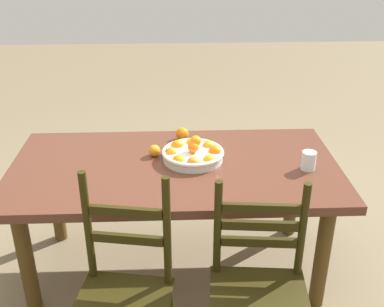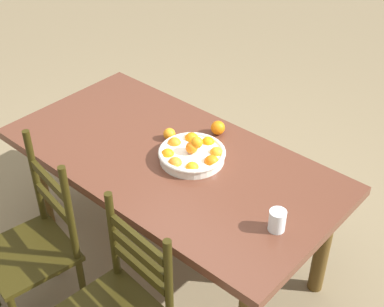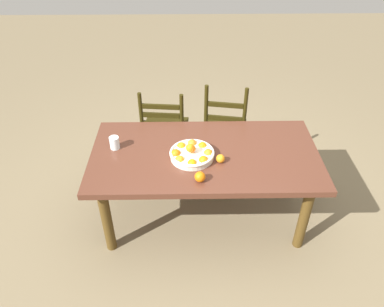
{
  "view_description": "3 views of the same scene",
  "coord_description": "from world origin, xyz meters",
  "px_view_note": "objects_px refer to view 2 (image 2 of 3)",
  "views": [
    {
      "loc": [
        -0.0,
        2.31,
        1.94
      ],
      "look_at": [
        -0.1,
        -0.06,
        0.76
      ],
      "focal_mm": 43.88,
      "sensor_mm": 36.0,
      "label": 1
    },
    {
      "loc": [
        -1.59,
        1.63,
        2.4
      ],
      "look_at": [
        -0.1,
        -0.06,
        0.76
      ],
      "focal_mm": 50.32,
      "sensor_mm": 36.0,
      "label": 2
    },
    {
      "loc": [
        -0.14,
        -2.35,
        2.52
      ],
      "look_at": [
        -0.1,
        -0.06,
        0.76
      ],
      "focal_mm": 34.77,
      "sensor_mm": 36.0,
      "label": 3
    }
  ],
  "objects_px": {
    "dining_table": "(171,170)",
    "chair_near_window": "(36,247)",
    "orange_loose_0": "(218,128)",
    "orange_loose_1": "(169,134)",
    "fruit_bowl": "(192,154)",
    "drinking_glass": "(277,220)"
  },
  "relations": [
    {
      "from": "dining_table",
      "to": "chair_near_window",
      "type": "relative_size",
      "value": 1.83
    },
    {
      "from": "orange_loose_0",
      "to": "orange_loose_1",
      "type": "relative_size",
      "value": 1.18
    },
    {
      "from": "fruit_bowl",
      "to": "drinking_glass",
      "type": "bearing_deg",
      "value": 167.48
    },
    {
      "from": "chair_near_window",
      "to": "fruit_bowl",
      "type": "relative_size",
      "value": 2.83
    },
    {
      "from": "dining_table",
      "to": "drinking_glass",
      "type": "distance_m",
      "value": 0.74
    },
    {
      "from": "chair_near_window",
      "to": "drinking_glass",
      "type": "relative_size",
      "value": 9.61
    },
    {
      "from": "orange_loose_0",
      "to": "fruit_bowl",
      "type": "bearing_deg",
      "value": 101.0
    },
    {
      "from": "chair_near_window",
      "to": "fruit_bowl",
      "type": "xyz_separation_m",
      "value": [
        -0.34,
        -0.79,
        0.31
      ]
    },
    {
      "from": "chair_near_window",
      "to": "drinking_glass",
      "type": "height_order",
      "value": "chair_near_window"
    },
    {
      "from": "fruit_bowl",
      "to": "orange_loose_1",
      "type": "relative_size",
      "value": 5.24
    },
    {
      "from": "dining_table",
      "to": "orange_loose_1",
      "type": "xyz_separation_m",
      "value": [
        0.11,
        -0.12,
        0.12
      ]
    },
    {
      "from": "fruit_bowl",
      "to": "orange_loose_0",
      "type": "distance_m",
      "value": 0.28
    },
    {
      "from": "dining_table",
      "to": "orange_loose_1",
      "type": "relative_size",
      "value": 27.12
    },
    {
      "from": "orange_loose_0",
      "to": "orange_loose_1",
      "type": "height_order",
      "value": "orange_loose_0"
    },
    {
      "from": "fruit_bowl",
      "to": "drinking_glass",
      "type": "xyz_separation_m",
      "value": [
        -0.62,
        0.14,
        0.01
      ]
    },
    {
      "from": "dining_table",
      "to": "chair_near_window",
      "type": "distance_m",
      "value": 0.79
    },
    {
      "from": "chair_near_window",
      "to": "orange_loose_1",
      "type": "height_order",
      "value": "chair_near_window"
    },
    {
      "from": "chair_near_window",
      "to": "orange_loose_0",
      "type": "bearing_deg",
      "value": 84.68
    },
    {
      "from": "orange_loose_1",
      "to": "drinking_glass",
      "type": "xyz_separation_m",
      "value": [
        -0.84,
        0.2,
        0.02
      ]
    },
    {
      "from": "chair_near_window",
      "to": "dining_table",
      "type": "bearing_deg",
      "value": 81.91
    },
    {
      "from": "dining_table",
      "to": "orange_loose_0",
      "type": "height_order",
      "value": "orange_loose_0"
    },
    {
      "from": "chair_near_window",
      "to": "fruit_bowl",
      "type": "height_order",
      "value": "chair_near_window"
    }
  ]
}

